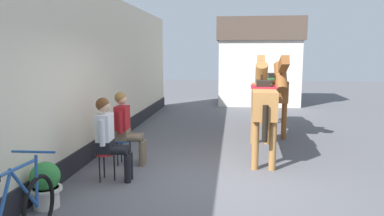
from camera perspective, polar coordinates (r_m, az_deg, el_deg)
ground_plane at (r=8.89m, az=3.91°, el=-5.02°), size 40.00×40.00×0.00m
pub_facade_wall at (r=7.73m, az=-15.80°, el=4.18°), size 0.34×14.00×3.40m
distant_cottage at (r=15.43m, az=10.44°, el=7.37°), size 3.40×2.60×3.50m
seated_visitor_near at (r=6.05m, az=-13.04°, el=-4.16°), size 0.61×0.49×1.39m
seated_visitor_far at (r=6.89m, az=-10.46°, el=-2.55°), size 0.61×0.49×1.39m
saddled_horse_near at (r=7.60m, az=11.11°, el=1.40°), size 0.53×3.00×2.06m
saddled_horse_far at (r=9.86m, az=12.79°, el=2.96°), size 0.52×3.00×2.06m
flower_planter_near at (r=5.39m, az=-22.16°, el=-11.07°), size 0.43×0.43×0.64m
flower_planter_far at (r=7.93m, az=-12.15°, el=-4.40°), size 0.43×0.43×0.64m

